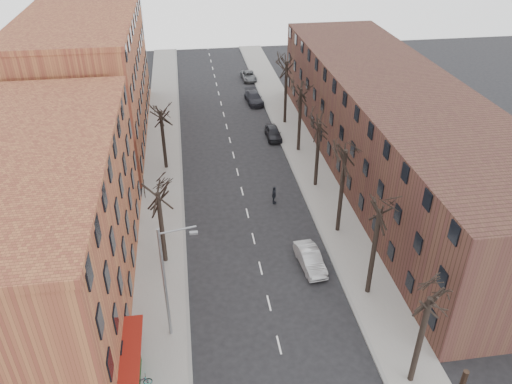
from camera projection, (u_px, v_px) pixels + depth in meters
name	position (u px, v px, depth m)	size (l,w,h in m)	color
sidewalk_left	(163.00, 164.00, 55.32)	(4.00, 90.00, 0.15)	gray
sidewalk_right	(303.00, 154.00, 57.33)	(4.00, 90.00, 0.15)	gray
building_left_near	(34.00, 233.00, 34.38)	(12.00, 26.00, 12.00)	brown
building_left_far	(88.00, 80.00, 58.23)	(12.00, 28.00, 14.00)	brown
building_right	(392.00, 128.00, 51.54)	(12.00, 50.00, 10.00)	#452A20
tree_right_a	(410.00, 380.00, 31.26)	(5.20, 5.20, 10.00)	black
tree_right_b	(367.00, 292.00, 37.99)	(5.20, 5.20, 10.80)	black
tree_right_c	(337.00, 231.00, 44.71)	(5.20, 5.20, 11.60)	black
tree_right_d	(315.00, 186.00, 51.44)	(5.20, 5.20, 10.00)	black
tree_right_e	(298.00, 151.00, 58.16)	(5.20, 5.20, 10.80)	black
tree_right_f	(285.00, 123.00, 64.89)	(5.20, 5.20, 11.60)	black
tree_left_a	(166.00, 261.00, 41.12)	(5.20, 5.20, 9.50)	black
tree_left_b	(166.00, 168.00, 54.57)	(5.20, 5.20, 9.50)	black
streetlight	(167.00, 279.00, 31.82)	(2.45, 0.22, 9.03)	slate
silver_sedan	(310.00, 259.00, 40.22)	(1.55, 4.46, 1.47)	#A3A6AA
parked_car_near	(273.00, 133.00, 60.62)	(1.70, 4.22, 1.44)	black
parked_car_mid	(254.00, 98.00, 70.46)	(2.08, 5.13, 1.49)	black
parked_car_far	(249.00, 76.00, 78.78)	(2.11, 4.57, 1.27)	#53565A
pedestrian_crossing	(274.00, 195.00, 48.11)	(1.07, 0.44, 1.82)	black
bicycle	(139.00, 381.00, 30.52)	(0.57, 1.64, 0.86)	gray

